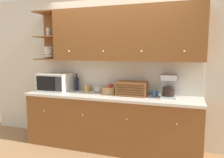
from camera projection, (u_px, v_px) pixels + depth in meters
ground_plane at (116, 140)px, 3.96m from camera, size 24.00×24.00×0.00m
wall_back at (116, 69)px, 3.82m from camera, size 5.25×0.06×2.60m
counter_unit at (110, 121)px, 3.62m from camera, size 2.87×0.63×0.90m
backsplash_panel at (116, 76)px, 3.80m from camera, size 2.85×0.01×0.56m
upper_cabinets at (122, 35)px, 3.50m from camera, size 2.85×0.39×0.84m
microwave at (55, 82)px, 3.91m from camera, size 0.53×0.41×0.32m
wine_bottle at (77, 83)px, 3.94m from camera, size 0.07×0.07×0.31m
mug at (87, 88)px, 3.91m from camera, size 0.10×0.09×0.10m
bowl_stack_on_counter at (98, 89)px, 3.82m from camera, size 0.16×0.16×0.09m
fruit_basket at (109, 90)px, 3.63m from camera, size 0.25×0.25×0.18m
bread_box at (132, 89)px, 3.50m from camera, size 0.48×0.28×0.23m
mug_blue_second at (155, 93)px, 3.43m from camera, size 0.10×0.08×0.10m
coffee_maker at (169, 86)px, 3.35m from camera, size 0.23×0.24×0.35m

